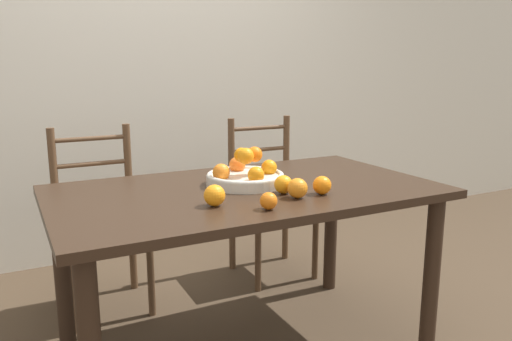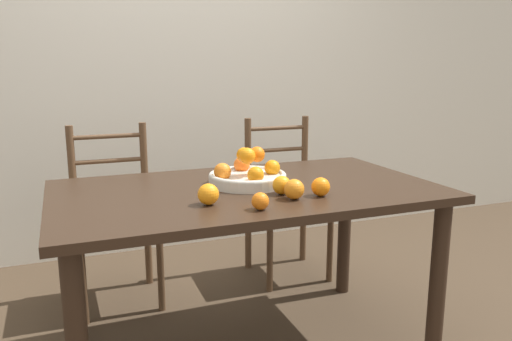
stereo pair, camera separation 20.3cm
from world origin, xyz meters
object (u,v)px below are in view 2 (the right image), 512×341
object	(u,v)px
orange_loose_0	(294,189)
orange_loose_3	(260,201)
orange_loose_1	(282,185)
orange_loose_4	(208,194)
orange_loose_2	(321,187)
chair_left	(115,216)
chair_right	(286,199)
fruit_bowl	(248,175)

from	to	relation	value
orange_loose_0	orange_loose_3	bearing A→B (deg)	-153.70
orange_loose_1	orange_loose_4	xyz separation A→B (m)	(-0.31, -0.04, 0.00)
orange_loose_1	orange_loose_2	bearing A→B (deg)	-31.37
orange_loose_0	orange_loose_1	world-z (taller)	orange_loose_0
orange_loose_1	orange_loose_4	world-z (taller)	orange_loose_4
orange_loose_1	orange_loose_3	xyz separation A→B (m)	(-0.16, -0.17, -0.01)
chair_left	chair_right	world-z (taller)	same
orange_loose_1	orange_loose_2	distance (m)	0.15
orange_loose_0	orange_loose_4	size ratio (longest dim) A/B	0.99
fruit_bowl	chair_left	size ratio (longest dim) A/B	0.35
fruit_bowl	orange_loose_3	xyz separation A→B (m)	(-0.09, -0.38, -0.01)
orange_loose_3	orange_loose_4	world-z (taller)	orange_loose_4
fruit_bowl	chair_right	distance (m)	0.91
orange_loose_1	orange_loose_3	distance (m)	0.23
orange_loose_1	chair_left	xyz separation A→B (m)	(-0.57, 0.89, -0.32)
orange_loose_1	orange_loose_3	bearing A→B (deg)	-133.22
orange_loose_1	chair_right	distance (m)	1.04
orange_loose_0	chair_left	world-z (taller)	chair_left
orange_loose_0	chair_right	size ratio (longest dim) A/B	0.08
orange_loose_0	orange_loose_3	distance (m)	0.19
orange_loose_0	orange_loose_2	bearing A→B (deg)	2.63
orange_loose_2	chair_right	bearing A→B (deg)	72.81
orange_loose_0	orange_loose_4	world-z (taller)	same
fruit_bowl	orange_loose_4	world-z (taller)	fruit_bowl
fruit_bowl	chair_left	distance (m)	0.91
orange_loose_1	chair_left	distance (m)	1.10
orange_loose_0	chair_left	xyz separation A→B (m)	(-0.58, 0.98, -0.32)
orange_loose_1	chair_right	bearing A→B (deg)	64.22
fruit_bowl	orange_loose_3	size ratio (longest dim) A/B	5.30
chair_left	chair_right	xyz separation A→B (m)	(1.00, -0.00, 0.00)
orange_loose_3	orange_loose_4	size ratio (longest dim) A/B	0.79
fruit_bowl	chair_right	world-z (taller)	chair_right
chair_right	fruit_bowl	bearing A→B (deg)	-125.12
fruit_bowl	orange_loose_1	distance (m)	0.22
orange_loose_3	orange_loose_0	bearing A→B (deg)	26.30
fruit_bowl	orange_loose_0	xyz separation A→B (m)	(0.08, -0.29, -0.00)
orange_loose_0	chair_right	bearing A→B (deg)	66.85
orange_loose_2	chair_left	xyz separation A→B (m)	(-0.70, 0.97, -0.32)
chair_left	orange_loose_3	bearing A→B (deg)	-69.81
orange_loose_1	orange_loose_3	world-z (taller)	orange_loose_1
orange_loose_2	orange_loose_4	distance (m)	0.44
orange_loose_0	chair_right	distance (m)	1.11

